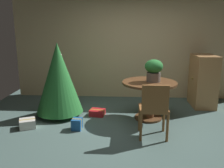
% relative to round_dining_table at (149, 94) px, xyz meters
% --- Properties ---
extents(ground_plane, '(6.60, 6.60, 0.00)m').
position_rel_round_dining_table_xyz_m(ground_plane, '(-0.32, -0.63, -0.52)').
color(ground_plane, '#4C6660').
extents(back_wall_panel, '(6.00, 0.10, 2.60)m').
position_rel_round_dining_table_xyz_m(back_wall_panel, '(-0.32, 1.57, 0.78)').
color(back_wall_panel, beige).
rests_on(back_wall_panel, ground_plane).
extents(round_dining_table, '(1.07, 1.07, 0.76)m').
position_rel_round_dining_table_xyz_m(round_dining_table, '(0.00, 0.00, 0.00)').
color(round_dining_table, brown).
rests_on(round_dining_table, ground_plane).
extents(flower_vase, '(0.35, 0.35, 0.44)m').
position_rel_round_dining_table_xyz_m(flower_vase, '(0.08, 0.02, 0.49)').
color(flower_vase, '#665B51').
rests_on(flower_vase, round_dining_table).
extents(wooden_chair_near, '(0.47, 0.43, 0.93)m').
position_rel_round_dining_table_xyz_m(wooden_chair_near, '(0.00, -0.87, 0.02)').
color(wooden_chair_near, brown).
rests_on(wooden_chair_near, ground_plane).
extents(holiday_tree, '(0.95, 0.95, 1.51)m').
position_rel_round_dining_table_xyz_m(holiday_tree, '(-1.83, 0.08, 0.28)').
color(holiday_tree, brown).
rests_on(holiday_tree, ground_plane).
extents(gift_box_blue, '(0.18, 0.20, 0.20)m').
position_rel_round_dining_table_xyz_m(gift_box_blue, '(-1.33, -0.61, -0.42)').
color(gift_box_blue, '#1E569E').
rests_on(gift_box_blue, ground_plane).
extents(gift_box_cream, '(0.35, 0.34, 0.16)m').
position_rel_round_dining_table_xyz_m(gift_box_cream, '(-2.25, -0.60, -0.44)').
color(gift_box_cream, silver).
rests_on(gift_box_cream, ground_plane).
extents(gift_box_red, '(0.34, 0.30, 0.13)m').
position_rel_round_dining_table_xyz_m(gift_box_red, '(-1.05, 0.11, -0.45)').
color(gift_box_red, red).
rests_on(gift_box_red, ground_plane).
extents(wooden_cabinet, '(0.50, 0.77, 1.19)m').
position_rel_round_dining_table_xyz_m(wooden_cabinet, '(1.32, 0.90, 0.08)').
color(wooden_cabinet, '#B27F4C').
rests_on(wooden_cabinet, ground_plane).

